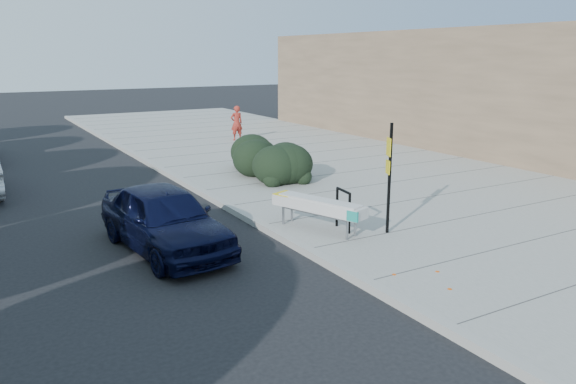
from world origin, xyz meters
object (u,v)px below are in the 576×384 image
bike_rack (343,206)px  sedan_navy (165,218)px  bench (318,206)px  pedestrian (237,123)px  sign_post (389,171)px

bike_rack → sedan_navy: 4.04m
bench → sedan_navy: bearing=145.7°
bench → pedestrian: 14.33m
bench → sign_post: bearing=-57.2°
sedan_navy → bench: bearing=-20.0°
sedan_navy → sign_post: bearing=-27.2°
bike_rack → sign_post: size_ratio=0.38×
pedestrian → bench: bearing=75.0°
pedestrian → bike_rack: bearing=77.3°
sedan_navy → pedestrian: bearing=53.1°
sign_post → pedestrian: bearing=101.8°
bench → sedan_navy: sedan_navy is taller
pedestrian → sedan_navy: bearing=61.6°
bike_rack → sign_post: 1.32m
sedan_navy → pedestrian: pedestrian is taller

